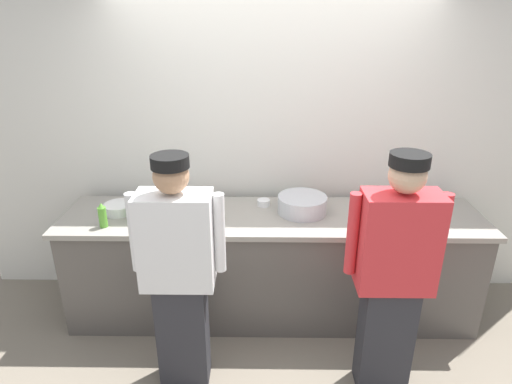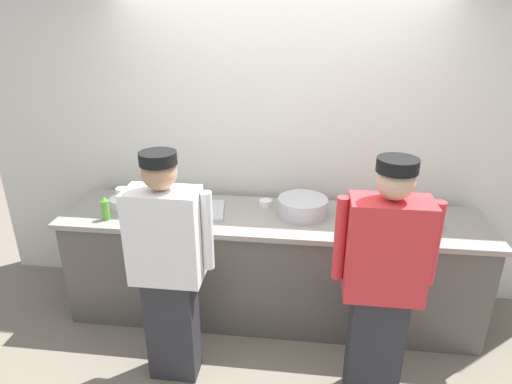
# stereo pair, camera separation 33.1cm
# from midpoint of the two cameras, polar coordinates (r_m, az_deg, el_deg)

# --- Properties ---
(ground_plane) EXTENTS (9.00, 9.00, 0.00)m
(ground_plane) POSITION_cam_midpoint_polar(r_m,az_deg,el_deg) (3.54, 4.12, -19.08)
(ground_plane) COLOR slate
(wall_back) EXTENTS (5.06, 0.10, 2.84)m
(wall_back) POSITION_cam_midpoint_polar(r_m,az_deg,el_deg) (3.62, 5.50, 7.64)
(wall_back) COLOR silver
(wall_back) RESTS_ON ground
(prep_counter) EXTENTS (3.23, 0.71, 0.90)m
(prep_counter) POSITION_cam_midpoint_polar(r_m,az_deg,el_deg) (3.56, 4.66, -9.64)
(prep_counter) COLOR #56514C
(prep_counter) RESTS_ON ground
(chef_near_left) EXTENTS (0.59, 0.24, 1.61)m
(chef_near_left) POSITION_cam_midpoint_polar(r_m,az_deg,el_deg) (2.82, -8.12, -9.59)
(chef_near_left) COLOR #2D2D33
(chef_near_left) RESTS_ON ground
(chef_center) EXTENTS (0.59, 0.24, 1.63)m
(chef_center) POSITION_cam_midpoint_polar(r_m,az_deg,el_deg) (2.78, 19.51, -11.01)
(chef_center) COLOR #2D2D33
(chef_center) RESTS_ON ground
(plate_stack_front) EXTENTS (0.22, 0.22, 0.06)m
(plate_stack_front) POSITION_cam_midpoint_polar(r_m,az_deg,el_deg) (3.45, 23.81, -3.78)
(plate_stack_front) COLOR white
(plate_stack_front) RESTS_ON prep_counter
(plate_stack_rear) EXTENTS (0.23, 0.23, 0.07)m
(plate_stack_rear) POSITION_cam_midpoint_polar(r_m,az_deg,el_deg) (3.59, -14.28, -1.35)
(plate_stack_rear) COLOR white
(plate_stack_rear) RESTS_ON prep_counter
(mixing_bowl_steel) EXTENTS (0.38, 0.38, 0.13)m
(mixing_bowl_steel) POSITION_cam_midpoint_polar(r_m,az_deg,el_deg) (3.37, 8.91, -1.94)
(mixing_bowl_steel) COLOR #B7BABF
(mixing_bowl_steel) RESTS_ON prep_counter
(sheet_tray) EXTENTS (0.52, 0.43, 0.02)m
(sheet_tray) POSITION_cam_midpoint_polar(r_m,az_deg,el_deg) (3.41, -5.45, -2.50)
(sheet_tray) COLOR #B7BABF
(sheet_tray) RESTS_ON prep_counter
(squeeze_bottle_primary) EXTENTS (0.06, 0.06, 0.21)m
(squeeze_bottle_primary) POSITION_cam_midpoint_polar(r_m,az_deg,el_deg) (3.41, -13.12, -1.35)
(squeeze_bottle_primary) COLOR #56A333
(squeeze_bottle_primary) RESTS_ON prep_counter
(squeeze_bottle_secondary) EXTENTS (0.06, 0.06, 0.19)m
(squeeze_bottle_secondary) POSITION_cam_midpoint_polar(r_m,az_deg,el_deg) (3.38, -16.41, -2.13)
(squeeze_bottle_secondary) COLOR #56A333
(squeeze_bottle_secondary) RESTS_ON prep_counter
(squeeze_bottle_spare) EXTENTS (0.06, 0.06, 0.20)m
(squeeze_bottle_spare) POSITION_cam_midpoint_polar(r_m,az_deg,el_deg) (3.31, 20.65, -3.10)
(squeeze_bottle_spare) COLOR orange
(squeeze_bottle_spare) RESTS_ON prep_counter
(ramekin_yellow_sauce) EXTENTS (0.10, 0.10, 0.05)m
(ramekin_yellow_sauce) POSITION_cam_midpoint_polar(r_m,az_deg,el_deg) (3.50, 3.95, -1.46)
(ramekin_yellow_sauce) COLOR white
(ramekin_yellow_sauce) RESTS_ON prep_counter
(ramekin_red_sauce) EXTENTS (0.10, 0.10, 0.04)m
(ramekin_red_sauce) POSITION_cam_midpoint_polar(r_m,az_deg,el_deg) (3.28, 16.13, -4.25)
(ramekin_red_sauce) COLOR white
(ramekin_red_sauce) RESTS_ON prep_counter
(deli_cup) EXTENTS (0.09, 0.09, 0.10)m
(deli_cup) POSITION_cam_midpoint_polar(r_m,az_deg,el_deg) (3.41, -10.72, -2.12)
(deli_cup) COLOR white
(deli_cup) RESTS_ON prep_counter
(chefs_knife) EXTENTS (0.28, 0.03, 0.02)m
(chefs_knife) POSITION_cam_midpoint_polar(r_m,az_deg,el_deg) (3.54, 17.58, -2.62)
(chefs_knife) COLOR #B7BABF
(chefs_knife) RESTS_ON prep_counter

